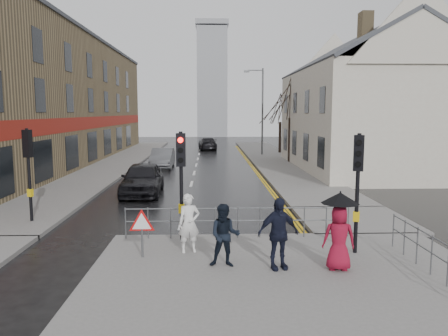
{
  "coord_description": "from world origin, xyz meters",
  "views": [
    {
      "loc": [
        1.07,
        -12.91,
        4.12
      ],
      "look_at": [
        1.63,
        4.31,
        1.9
      ],
      "focal_mm": 35.0,
      "sensor_mm": 36.0,
      "label": 1
    }
  ],
  "objects": [
    {
      "name": "guard_railing_side",
      "position": [
        6.5,
        -2.75,
        0.84
      ],
      "size": [
        0.04,
        4.54,
        1.0
      ],
      "color": "#595B5E",
      "rests_on": "near_pavement"
    },
    {
      "name": "tree_far",
      "position": [
        8.0,
        30.0,
        4.42
      ],
      "size": [
        2.4,
        2.4,
        5.64
      ],
      "color": "#2D1F19",
      "rests_on": "right_pavement"
    },
    {
      "name": "right_pavement",
      "position": [
        6.5,
        25.0,
        0.07
      ],
      "size": [
        4.0,
        40.0,
        0.14
      ],
      "primitive_type": "cube",
      "color": "#605E5B",
      "rests_on": "ground"
    },
    {
      "name": "car_parked",
      "position": [
        -2.31,
        8.79,
        0.8
      ],
      "size": [
        2.01,
        4.76,
        1.61
      ],
      "primitive_type": "imported",
      "rotation": [
        0.0,
        0.0,
        0.02
      ],
      "color": "black",
      "rests_on": "ground"
    },
    {
      "name": "guard_railing_front",
      "position": [
        1.95,
        0.6,
        0.86
      ],
      "size": [
        7.14,
        0.04,
        1.0
      ],
      "color": "#595B5E",
      "rests_on": "near_pavement"
    },
    {
      "name": "pedestrian_a",
      "position": [
        0.47,
        -0.79,
        0.98
      ],
      "size": [
        0.69,
        0.53,
        1.68
      ],
      "primitive_type": "imported",
      "rotation": [
        0.0,
        0.0,
        0.23
      ],
      "color": "white",
      "rests_on": "near_pavement"
    },
    {
      "name": "ground",
      "position": [
        0.0,
        0.0,
        0.0
      ],
      "size": [
        120.0,
        120.0,
        0.0
      ],
      "primitive_type": "plane",
      "color": "black",
      "rests_on": "ground"
    },
    {
      "name": "pedestrian_with_umbrella",
      "position": [
        4.32,
        -2.33,
        1.24
      ],
      "size": [
        0.96,
        0.96,
        1.99
      ],
      "color": "maroon",
      "rests_on": "near_pavement"
    },
    {
      "name": "church_tower",
      "position": [
        1.5,
        62.0,
        9.0
      ],
      "size": [
        5.0,
        5.0,
        18.0
      ],
      "primitive_type": "cube",
      "color": "gray",
      "rests_on": "ground"
    },
    {
      "name": "traffic_signal_near_right",
      "position": [
        5.2,
        -1.0,
        2.46
      ],
      "size": [
        0.34,
        0.33,
        3.4
      ],
      "color": "black",
      "rests_on": "near_pavement"
    },
    {
      "name": "traffic_signal_near_left",
      "position": [
        0.2,
        0.2,
        2.46
      ],
      "size": [
        0.28,
        0.27,
        3.4
      ],
      "color": "black",
      "rests_on": "near_pavement"
    },
    {
      "name": "building_right_cream",
      "position": [
        12.0,
        18.0,
        4.78
      ],
      "size": [
        9.0,
        16.4,
        10.1
      ],
      "color": "beige",
      "rests_on": "ground"
    },
    {
      "name": "traffic_signal_far_left",
      "position": [
        -5.5,
        3.0,
        2.46
      ],
      "size": [
        0.34,
        0.33,
        3.4
      ],
      "color": "black",
      "rests_on": "left_pavement"
    },
    {
      "name": "pedestrian_d",
      "position": [
        2.79,
        -2.21,
        1.06
      ],
      "size": [
        1.16,
        0.7,
        1.85
      ],
      "primitive_type": "imported",
      "rotation": [
        0.0,
        0.0,
        0.25
      ],
      "color": "black",
      "rests_on": "near_pavement"
    },
    {
      "name": "building_left_terrace",
      "position": [
        -12.0,
        22.0,
        5.0
      ],
      "size": [
        8.0,
        42.0,
        10.0
      ],
      "primitive_type": "cube",
      "color": "olive",
      "rests_on": "ground"
    },
    {
      "name": "pedestrian_b",
      "position": [
        1.45,
        -2.0,
        0.96
      ],
      "size": [
        0.85,
        0.69,
        1.64
      ],
      "primitive_type": "imported",
      "rotation": [
        0.0,
        0.0,
        -0.09
      ],
      "color": "black",
      "rests_on": "near_pavement"
    },
    {
      "name": "left_pavement",
      "position": [
        -6.5,
        23.0,
        0.07
      ],
      "size": [
        4.0,
        44.0,
        0.14
      ],
      "primitive_type": "cube",
      "color": "#605E5B",
      "rests_on": "ground"
    },
    {
      "name": "street_lamp",
      "position": [
        5.82,
        28.0,
        4.71
      ],
      "size": [
        1.83,
        0.25,
        8.0
      ],
      "color": "#595B5E",
      "rests_on": "right_pavement"
    },
    {
      "name": "warning_sign",
      "position": [
        -0.8,
        -1.21,
        1.04
      ],
      "size": [
        0.8,
        0.07,
        1.35
      ],
      "color": "#595B5E",
      "rests_on": "near_pavement"
    },
    {
      "name": "car_mid",
      "position": [
        -2.45,
        19.37,
        0.72
      ],
      "size": [
        1.54,
        4.4,
        1.45
      ],
      "primitive_type": "imported",
      "rotation": [
        0.0,
        0.0,
        0.0
      ],
      "color": "#4E5054",
      "rests_on": "ground"
    },
    {
      "name": "tree_near",
      "position": [
        7.5,
        22.0,
        5.14
      ],
      "size": [
        2.4,
        2.4,
        6.58
      ],
      "color": "#2D1F19",
      "rests_on": "right_pavement"
    },
    {
      "name": "near_pavement",
      "position": [
        3.0,
        -3.5,
        0.07
      ],
      "size": [
        10.0,
        9.0,
        0.14
      ],
      "primitive_type": "cube",
      "color": "#605E5B",
      "rests_on": "ground"
    },
    {
      "name": "car_far",
      "position": [
        0.82,
        34.8,
        0.67
      ],
      "size": [
        2.18,
        4.71,
        1.33
      ],
      "primitive_type": "imported",
      "rotation": [
        0.0,
        0.0,
        3.21
      ],
      "color": "black",
      "rests_on": "ground"
    },
    {
      "name": "pavement_bridge_right",
      "position": [
        6.5,
        3.0,
        0.07
      ],
      "size": [
        4.0,
        4.2,
        0.14
      ],
      "primitive_type": "cube",
      "color": "#605E5B",
      "rests_on": "ground"
    }
  ]
}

